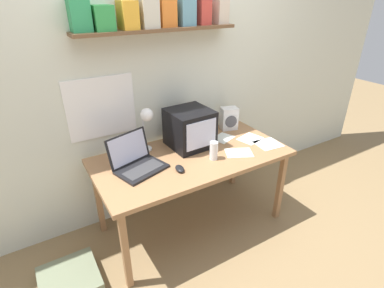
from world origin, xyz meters
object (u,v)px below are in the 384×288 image
Objects in this scene: juice_glass at (214,151)px; space_heater at (229,119)px; loose_paper_near_monitor at (239,153)px; loose_paper_near_laptop at (250,139)px; corner_desk at (192,161)px; crt_monitor at (190,128)px; open_notebook at (268,144)px; printed_handout at (223,138)px; desk_lamp at (146,121)px; laptop at (136,160)px; computer_mouse at (180,169)px; floor_cushion at (70,281)px.

space_heater is (0.45, 0.40, 0.04)m from juice_glass.
juice_glass is 0.24m from loose_paper_near_monitor.
loose_paper_near_laptop and loose_paper_near_monitor have the same top height.
corner_desk is 5.96× the size of loose_paper_near_monitor.
space_heater is at bearing 9.63° from crt_monitor.
open_notebook is 0.95× the size of loose_paper_near_laptop.
loose_paper_near_monitor is (-0.05, -0.29, 0.00)m from printed_handout.
desk_lamp reaches higher than printed_handout.
laptop is 0.33m from desk_lamp.
computer_mouse is at bearing -90.12° from desk_lamp.
corner_desk is 0.42m from printed_handout.
desk_lamp is (-0.28, 0.23, 0.33)m from corner_desk.
loose_paper_near_monitor is at bearing -32.22° from laptop.
space_heater is at bearing -9.83° from desk_lamp.
juice_glass is (0.04, -0.30, -0.09)m from crt_monitor.
crt_monitor is at bearing 129.85° from loose_paper_near_monitor.
desk_lamp is 0.74m from printed_handout.
computer_mouse is 0.48× the size of loose_paper_near_laptop.
corner_desk is at bearing 165.31° from open_notebook.
desk_lamp is at bearing 140.67° from corner_desk.
printed_handout is at bearing -12.16° from laptop.
desk_lamp reaches higher than space_heater.
open_notebook is at bearing -35.29° from desk_lamp.
loose_paper_near_monitor is (-0.32, 0.01, 0.00)m from open_notebook.
loose_paper_near_laptop is (0.88, -0.24, -0.27)m from desk_lamp.
loose_paper_near_monitor is (0.62, -0.40, -0.27)m from desk_lamp.
open_notebook is (0.94, -0.40, -0.27)m from desk_lamp.
laptop is (-0.45, 0.05, 0.12)m from corner_desk.
computer_mouse is at bearing -170.18° from loose_paper_near_laptop.
computer_mouse reaches higher than corner_desk.
loose_paper_near_monitor is (0.23, -0.03, -0.06)m from juice_glass.
crt_monitor is 1.58× the size of open_notebook.
space_heater is at bearing 102.64° from open_notebook.
laptop is (-0.53, -0.11, -0.10)m from crt_monitor.
crt_monitor is 1.36× the size of loose_paper_near_monitor.
loose_paper_near_laptop is 0.61× the size of floor_cushion.
crt_monitor is at bearing 97.73° from juice_glass.
desk_lamp is at bearing 166.47° from crt_monitor.
computer_mouse is (0.26, -0.20, -0.05)m from laptop.
computer_mouse is at bearing -177.44° from juice_glass.
space_heater reaches higher than loose_paper_near_monitor.
open_notebook is 0.17m from loose_paper_near_laptop.
juice_glass is 0.62× the size of loose_paper_near_laptop.
printed_handout is at bearing 145.66° from loose_paper_near_laptop.
juice_glass is at bearing 2.56° from computer_mouse.
laptop is 0.83m from loose_paper_near_monitor.
open_notebook and printed_handout have the same top height.
printed_handout is (0.32, -0.04, -0.16)m from crt_monitor.
floor_cushion is (-1.48, -0.25, -0.65)m from printed_handout.
desk_lamp is 2.61× the size of juice_glass.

